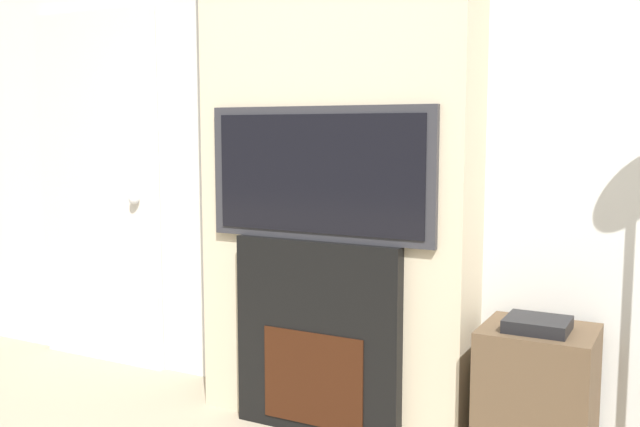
# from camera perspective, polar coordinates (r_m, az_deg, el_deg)

# --- Properties ---
(wall_back) EXTENTS (6.00, 0.06, 2.70)m
(wall_back) POSITION_cam_1_polar(r_m,az_deg,el_deg) (3.42, 2.77, 6.56)
(wall_back) COLOR silver
(wall_back) RESTS_ON ground_plane
(chimney_breast) EXTENTS (1.28, 0.32, 2.70)m
(chimney_breast) POSITION_cam_1_polar(r_m,az_deg,el_deg) (3.25, 1.33, 6.56)
(chimney_breast) COLOR beige
(chimney_breast) RESTS_ON ground_plane
(fireplace) EXTENTS (0.79, 0.15, 0.88)m
(fireplace) POSITION_cam_1_polar(r_m,az_deg,el_deg) (3.24, -0.01, -9.86)
(fireplace) COLOR black
(fireplace) RESTS_ON ground_plane
(television) EXTENTS (1.08, 0.07, 0.58)m
(television) POSITION_cam_1_polar(r_m,az_deg,el_deg) (3.11, -0.03, 3.21)
(television) COLOR #2D2D33
(television) RESTS_ON fireplace
(media_stand) EXTENTS (0.44, 0.39, 0.63)m
(media_stand) POSITION_cam_1_polar(r_m,az_deg,el_deg) (3.06, 16.95, -13.87)
(media_stand) COLOR brown
(media_stand) RESTS_ON ground_plane
(entry_door) EXTENTS (0.88, 0.09, 2.03)m
(entry_door) POSITION_cam_1_polar(r_m,az_deg,el_deg) (4.33, -17.31, 1.84)
(entry_door) COLOR silver
(entry_door) RESTS_ON ground_plane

